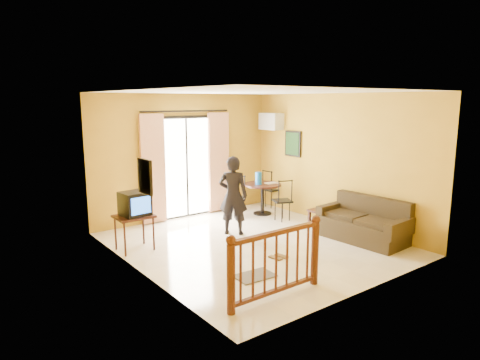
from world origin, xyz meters
TOP-DOWN VIEW (x-y plane):
  - ground at (0.00, 0.00)m, footprint 5.00×5.00m
  - room_shell at (0.00, 0.00)m, footprint 5.00×5.00m
  - balcony_door at (0.00, 2.43)m, footprint 2.25×0.14m
  - tv_table at (-1.90, 1.05)m, footprint 0.64×0.54m
  - television at (-1.87, 1.04)m, footprint 0.51×0.48m
  - picture_left at (-2.22, -0.20)m, footprint 0.05×0.42m
  - dining_table at (1.53, 1.57)m, footprint 0.87×0.87m
  - water_jug at (1.40, 1.57)m, footprint 0.16×0.16m
  - serving_tray at (1.71, 1.47)m, footprint 0.30×0.21m
  - dining_chairs at (1.52, 1.53)m, footprint 1.75×1.56m
  - air_conditioner at (2.09, 1.95)m, footprint 0.31×0.60m
  - botanical_print at (2.22, 1.30)m, footprint 0.05×0.50m
  - coffee_table at (1.85, -0.19)m, footprint 0.46×0.84m
  - bowl at (1.85, -0.10)m, footprint 0.22×0.22m
  - sofa at (1.85, -1.08)m, footprint 0.89×1.77m
  - standing_person at (0.07, 0.74)m, footprint 0.67×0.68m
  - stair_balustrade at (-1.15, -1.90)m, footprint 1.63×0.13m
  - doormat at (-0.93, -1.18)m, footprint 0.62×0.44m
  - sandals at (-0.11, -0.81)m, footprint 0.27×0.26m

SIDE VIEW (x-z plane):
  - ground at x=0.00m, z-range 0.00..0.00m
  - dining_chairs at x=1.52m, z-range -0.47..0.47m
  - doormat at x=-0.93m, z-range 0.00..0.02m
  - sandals at x=-0.11m, z-range 0.00..0.03m
  - coffee_table at x=1.85m, z-range 0.06..0.43m
  - sofa at x=1.85m, z-range -0.10..0.72m
  - bowl at x=1.85m, z-range 0.37..0.44m
  - stair_balustrade at x=-1.15m, z-range 0.05..1.08m
  - tv_table at x=-1.90m, z-range 0.24..0.89m
  - dining_table at x=1.53m, z-range 0.21..0.94m
  - serving_tray at x=1.71m, z-range 0.73..0.75m
  - standing_person at x=0.07m, z-range 0.00..1.58m
  - television at x=-1.87m, z-range 0.64..1.06m
  - water_jug at x=1.40m, z-range 0.73..1.02m
  - balcony_door at x=0.00m, z-range -0.04..2.42m
  - picture_left at x=-2.22m, z-range 1.29..1.81m
  - botanical_print at x=2.22m, z-range 1.35..1.95m
  - room_shell at x=0.00m, z-range -0.80..4.20m
  - air_conditioner at x=2.09m, z-range 1.95..2.35m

